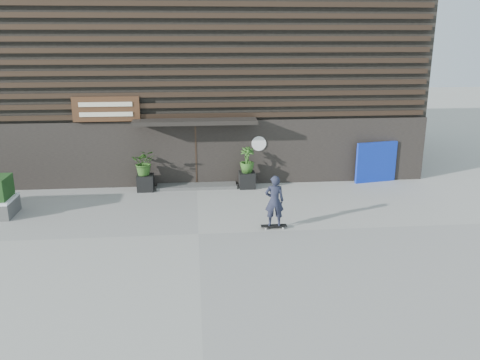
{
  "coord_description": "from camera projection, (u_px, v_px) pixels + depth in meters",
  "views": [
    {
      "loc": [
        -0.05,
        -13.33,
        5.55
      ],
      "look_at": [
        1.38,
        1.72,
        1.1
      ],
      "focal_mm": 36.75,
      "sensor_mm": 36.0,
      "label": 1
    }
  ],
  "objects": [
    {
      "name": "skateboarder",
      "position": [
        274.0,
        201.0,
        14.48
      ],
      "size": [
        0.78,
        0.41,
        1.64
      ],
      "color": "black",
      "rests_on": "ground"
    },
    {
      "name": "entrance_step",
      "position": [
        197.0,
        186.0,
        18.68
      ],
      "size": [
        3.0,
        0.8,
        0.12
      ],
      "primitive_type": "cube",
      "color": "#4A4A47",
      "rests_on": "ground"
    },
    {
      "name": "building",
      "position": [
        194.0,
        71.0,
        22.68
      ],
      "size": [
        18.0,
        11.0,
        8.0
      ],
      "color": "black",
      "rests_on": "ground"
    },
    {
      "name": "bamboo_right",
      "position": [
        247.0,
        160.0,
        18.37
      ],
      "size": [
        0.54,
        0.54,
        0.96
      ],
      "primitive_type": "imported",
      "color": "#2D591E",
      "rests_on": "planter_pot_right"
    },
    {
      "name": "planter_pot_right",
      "position": [
        247.0,
        180.0,
        18.59
      ],
      "size": [
        0.6,
        0.6,
        0.6
      ],
      "primitive_type": "cube",
      "color": "black",
      "rests_on": "ground"
    },
    {
      "name": "planter_pot_left",
      "position": [
        146.0,
        183.0,
        18.25
      ],
      "size": [
        0.6,
        0.6,
        0.6
      ],
      "primitive_type": "cube",
      "color": "black",
      "rests_on": "ground"
    },
    {
      "name": "blue_tarp",
      "position": [
        376.0,
        162.0,
        19.2
      ],
      "size": [
        1.69,
        0.43,
        1.6
      ],
      "primitive_type": "cube",
      "rotation": [
        0.0,
        0.0,
        0.19
      ],
      "color": "#0D26A9",
      "rests_on": "ground"
    },
    {
      "name": "ground",
      "position": [
        198.0,
        234.0,
        14.3
      ],
      "size": [
        80.0,
        80.0,
        0.0
      ],
      "primitive_type": "plane",
      "color": "#9D9B95",
      "rests_on": "ground"
    },
    {
      "name": "bamboo_left",
      "position": [
        144.0,
        162.0,
        18.03
      ],
      "size": [
        0.86,
        0.75,
        0.96
      ],
      "primitive_type": "imported",
      "color": "#2D591E",
      "rests_on": "planter_pot_left"
    }
  ]
}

